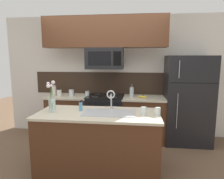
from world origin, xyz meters
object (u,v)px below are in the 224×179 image
(microwave, at_px, (105,58))
(storage_jar_medium, at_px, (59,92))
(sink_faucet, at_px, (111,97))
(drinking_glass, at_px, (144,111))
(banana_bunch, at_px, (143,97))
(storage_jar_tall, at_px, (54,90))
(stove_range, at_px, (105,117))
(french_press, at_px, (132,92))
(flower_vase, at_px, (52,102))
(refrigerator, at_px, (187,100))
(spare_glass, at_px, (158,111))
(dish_soap_bottle, at_px, (81,106))
(storage_jar_short, at_px, (71,93))
(storage_jar_squat, at_px, (87,94))

(microwave, xyz_separation_m, storage_jar_medium, (-0.98, -0.02, -0.71))
(sink_faucet, bearing_deg, drinking_glass, -24.93)
(banana_bunch, bearing_deg, drinking_glass, -91.36)
(storage_jar_tall, bearing_deg, stove_range, -0.15)
(microwave, distance_m, french_press, 0.88)
(french_press, relative_size, flower_vase, 0.57)
(refrigerator, height_order, storage_jar_tall, refrigerator)
(drinking_glass, bearing_deg, microwave, 120.69)
(storage_jar_tall, distance_m, spare_glass, 2.42)
(dish_soap_bottle, xyz_separation_m, drinking_glass, (0.94, -0.10, -0.01))
(stove_range, xyz_separation_m, refrigerator, (1.66, 0.02, 0.41))
(microwave, relative_size, french_press, 2.79)
(sink_faucet, bearing_deg, storage_jar_short, 133.33)
(microwave, xyz_separation_m, storage_jar_tall, (-1.11, 0.02, -0.68))
(storage_jar_squat, relative_size, french_press, 0.39)
(storage_jar_short, relative_size, drinking_glass, 1.17)
(stove_range, xyz_separation_m, storage_jar_squat, (-0.38, -0.00, 0.50))
(storage_jar_short, height_order, dish_soap_bottle, dish_soap_bottle)
(dish_soap_bottle, height_order, spare_glass, dish_soap_bottle)
(stove_range, relative_size, storage_jar_tall, 4.32)
(microwave, height_order, sink_faucet, microwave)
(french_press, xyz_separation_m, flower_vase, (-1.15, -1.34, 0.05))
(stove_range, bearing_deg, microwave, -89.84)
(sink_faucet, distance_m, dish_soap_bottle, 0.48)
(banana_bunch, distance_m, flower_vase, 1.84)
(french_press, bearing_deg, microwave, -171.59)
(storage_jar_medium, relative_size, flower_vase, 0.32)
(banana_bunch, distance_m, sink_faucet, 1.12)
(french_press, distance_m, dish_soap_bottle, 1.44)
(microwave, relative_size, storage_jar_short, 5.65)
(storage_jar_squat, distance_m, dish_soap_bottle, 1.18)
(microwave, height_order, storage_jar_short, microwave)
(french_press, xyz_separation_m, dish_soap_bottle, (-0.75, -1.23, -0.03))
(refrigerator, relative_size, french_press, 6.55)
(stove_range, bearing_deg, dish_soap_bottle, -99.67)
(stove_range, relative_size, sink_faucet, 3.04)
(drinking_glass, bearing_deg, sink_faucet, 155.07)
(stove_range, height_order, flower_vase, flower_vase)
(storage_jar_short, relative_size, sink_faucet, 0.43)
(storage_jar_tall, bearing_deg, spare_glass, -32.21)
(dish_soap_bottle, bearing_deg, stove_range, 80.33)
(storage_jar_squat, bearing_deg, flower_vase, -99.92)
(storage_jar_short, height_order, storage_jar_squat, storage_jar_short)
(storage_jar_medium, bearing_deg, french_press, 3.61)
(storage_jar_tall, distance_m, dish_soap_bottle, 1.49)
(stove_range, relative_size, spare_glass, 8.08)
(stove_range, distance_m, storage_jar_short, 0.89)
(storage_jar_squat, xyz_separation_m, sink_faucet, (0.63, -1.04, 0.15))
(stove_range, height_order, french_press, french_press)
(storage_jar_short, distance_m, storage_jar_squat, 0.34)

